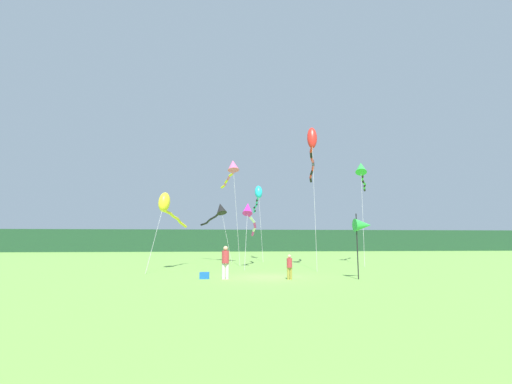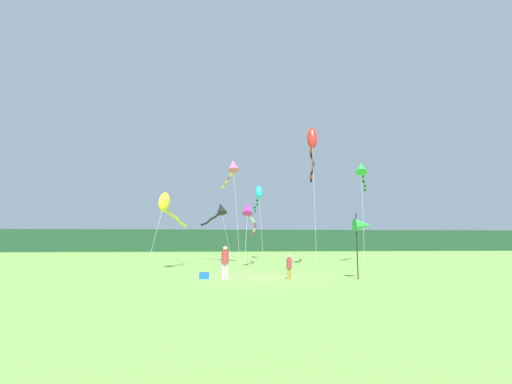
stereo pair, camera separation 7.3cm
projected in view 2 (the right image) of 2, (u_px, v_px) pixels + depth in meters
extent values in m
plane|color=#6B9E42|center=(266.00, 277.00, 19.32)|extent=(120.00, 120.00, 0.00)
cube|color=#1E4228|center=(236.00, 241.00, 63.96)|extent=(108.00, 2.54, 3.91)
cylinder|color=silver|center=(223.00, 271.00, 18.29)|extent=(0.17, 0.17, 0.82)
cylinder|color=silver|center=(227.00, 271.00, 18.31)|extent=(0.17, 0.17, 0.82)
cylinder|color=#B23338|center=(225.00, 257.00, 18.40)|extent=(0.38, 0.38, 0.65)
sphere|color=tan|center=(225.00, 248.00, 18.46)|extent=(0.24, 0.24, 0.24)
cylinder|color=olive|center=(288.00, 273.00, 18.16)|extent=(0.13, 0.13, 0.61)
cylinder|color=olive|center=(290.00, 273.00, 18.18)|extent=(0.13, 0.13, 0.61)
cylinder|color=#B23338|center=(289.00, 263.00, 18.24)|extent=(0.28, 0.28, 0.48)
sphere|color=tan|center=(289.00, 256.00, 18.29)|extent=(0.18, 0.18, 0.18)
cube|color=#1959B2|center=(204.00, 275.00, 18.45)|extent=(0.51, 0.32, 0.34)
cylinder|color=black|center=(357.00, 246.00, 18.45)|extent=(0.06, 0.06, 3.43)
cone|color=green|center=(363.00, 225.00, 18.64)|extent=(0.90, 0.70, 0.70)
cylinder|color=#B2B2B2|center=(246.00, 237.00, 25.18)|extent=(0.41, 2.47, 4.44)
cone|color=#E026B2|center=(248.00, 208.00, 26.71)|extent=(0.93, 1.22, 1.19)
cylinder|color=#E026B2|center=(249.00, 215.00, 27.24)|extent=(0.44, 1.24, 0.35)
cylinder|color=white|center=(252.00, 219.00, 28.36)|extent=(0.68, 1.24, 0.59)
cylinder|color=#E026B2|center=(255.00, 225.00, 29.47)|extent=(0.41, 1.28, 0.59)
cylinder|color=white|center=(254.00, 229.00, 30.61)|extent=(0.24, 1.25, 0.46)
cylinder|color=#E026B2|center=(253.00, 233.00, 31.76)|extent=(0.20, 1.26, 0.56)
cylinder|color=#B2B2B2|center=(236.00, 213.00, 29.17)|extent=(0.55, 2.46, 8.58)
cone|color=#E5598C|center=(233.00, 165.00, 30.93)|extent=(1.26, 1.43, 1.21)
cylinder|color=#E5598C|center=(233.00, 171.00, 31.22)|extent=(0.22, 0.78, 0.40)
cylinder|color=yellow|center=(232.00, 175.00, 31.88)|extent=(0.47, 0.77, 0.29)
cylinder|color=#E5598C|center=(229.00, 178.00, 32.51)|extent=(0.38, 0.81, 0.43)
cylinder|color=yellow|center=(227.00, 181.00, 33.15)|extent=(0.40, 0.80, 0.37)
cylinder|color=#E5598C|center=(225.00, 184.00, 33.82)|extent=(0.25, 0.77, 0.34)
cylinder|color=yellow|center=(224.00, 186.00, 34.46)|extent=(0.51, 0.77, 0.34)
cylinder|color=#B2B2B2|center=(314.00, 199.00, 25.00)|extent=(0.75, 3.27, 9.93)
ellipsoid|color=red|center=(312.00, 138.00, 27.31)|extent=(0.95, 1.11, 1.87)
cylinder|color=red|center=(312.00, 149.00, 27.61)|extent=(0.30, 0.89, 0.38)
cylinder|color=black|center=(311.00, 154.00, 28.39)|extent=(0.45, 0.90, 0.44)
cylinder|color=red|center=(312.00, 160.00, 29.15)|extent=(0.53, 0.88, 0.41)
cylinder|color=black|center=(313.00, 164.00, 29.92)|extent=(0.43, 0.87, 0.30)
cylinder|color=red|center=(313.00, 168.00, 30.70)|extent=(0.36, 0.91, 0.47)
cylinder|color=black|center=(312.00, 172.00, 31.48)|extent=(0.27, 0.89, 0.41)
cylinder|color=red|center=(311.00, 176.00, 32.27)|extent=(0.35, 0.88, 0.35)
cylinder|color=black|center=(311.00, 180.00, 33.05)|extent=(0.46, 0.90, 0.44)
cylinder|color=#B2B2B2|center=(261.00, 224.00, 34.81)|extent=(0.08, 4.48, 7.15)
ellipsoid|color=#1EB7CC|center=(259.00, 192.00, 37.50)|extent=(0.82, 1.22, 1.62)
cylinder|color=#1EB7CC|center=(259.00, 198.00, 37.72)|extent=(0.21, 0.65, 0.30)
cylinder|color=black|center=(258.00, 200.00, 38.29)|extent=(0.25, 0.67, 0.33)
cylinder|color=#1EB7CC|center=(257.00, 202.00, 38.87)|extent=(0.26, 0.68, 0.39)
cylinder|color=black|center=(257.00, 204.00, 39.45)|extent=(0.26, 0.66, 0.30)
cylinder|color=#1EB7CC|center=(256.00, 206.00, 40.02)|extent=(0.29, 0.69, 0.38)
cylinder|color=black|center=(255.00, 207.00, 40.59)|extent=(0.30, 0.65, 0.27)
cylinder|color=#1EB7CC|center=(255.00, 209.00, 41.17)|extent=(0.27, 0.68, 0.37)
cylinder|color=black|center=(255.00, 210.00, 41.75)|extent=(0.36, 0.67, 0.30)
cylinder|color=#1EB7CC|center=(255.00, 212.00, 42.32)|extent=(0.31, 0.66, 0.29)
cylinder|color=#B2B2B2|center=(226.00, 234.00, 32.87)|extent=(1.07, 1.89, 5.10)
cone|color=black|center=(221.00, 208.00, 34.09)|extent=(1.52, 1.65, 1.36)
cylinder|color=black|center=(219.00, 214.00, 34.22)|extent=(0.54, 0.61, 0.37)
cylinder|color=black|center=(217.00, 216.00, 34.65)|extent=(0.37, 0.63, 0.32)
cylinder|color=black|center=(214.00, 217.00, 35.07)|extent=(0.56, 0.59, 0.37)
cylinder|color=black|center=(211.00, 219.00, 35.48)|extent=(0.43, 0.62, 0.31)
cylinder|color=black|center=(210.00, 220.00, 35.96)|extent=(0.35, 0.62, 0.28)
cylinder|color=black|center=(208.00, 222.00, 36.44)|extent=(0.42, 0.65, 0.38)
cylinder|color=black|center=(206.00, 223.00, 36.89)|extent=(0.49, 0.60, 0.29)
cylinder|color=black|center=(203.00, 224.00, 37.30)|extent=(0.50, 0.59, 0.28)
cylinder|color=#B2B2B2|center=(155.00, 235.00, 22.92)|extent=(0.54, 2.87, 4.68)
ellipsoid|color=yellow|center=(164.00, 202.00, 24.66)|extent=(1.00, 1.46, 1.68)
cylinder|color=yellow|center=(167.00, 212.00, 25.03)|extent=(0.52, 0.98, 0.33)
cylinder|color=yellow|center=(172.00, 215.00, 25.93)|extent=(0.30, 0.99, 0.35)
cylinder|color=yellow|center=(176.00, 218.00, 26.83)|extent=(0.43, 0.99, 0.34)
cylinder|color=yellow|center=(179.00, 221.00, 27.74)|extent=(0.27, 0.99, 0.39)
cylinder|color=yellow|center=(183.00, 225.00, 28.61)|extent=(0.60, 1.00, 0.51)
cylinder|color=#B2B2B2|center=(363.00, 213.00, 29.10)|extent=(1.84, 4.31, 8.59)
cone|color=green|center=(361.00, 167.00, 31.89)|extent=(1.48, 1.69, 1.45)
cylinder|color=green|center=(362.00, 173.00, 32.12)|extent=(0.53, 0.70, 0.28)
cylinder|color=black|center=(363.00, 176.00, 32.72)|extent=(0.47, 0.73, 0.32)
cylinder|color=green|center=(363.00, 178.00, 33.34)|extent=(0.43, 0.74, 0.36)
cylinder|color=black|center=(363.00, 181.00, 33.95)|extent=(0.53, 0.71, 0.32)
cylinder|color=green|center=(364.00, 183.00, 34.52)|extent=(0.58, 0.69, 0.31)
cylinder|color=black|center=(365.00, 185.00, 35.11)|extent=(0.41, 0.73, 0.30)
cylinder|color=green|center=(365.00, 187.00, 35.74)|extent=(0.44, 0.74, 0.34)
cylinder|color=black|center=(365.00, 189.00, 36.35)|extent=(0.48, 0.72, 0.32)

